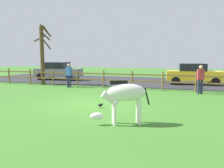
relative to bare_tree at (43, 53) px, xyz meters
name	(u,v)px	position (x,y,z in m)	size (l,w,h in m)	color
ground_plane	(91,104)	(6.08, -5.26, -2.35)	(60.00, 60.00, 0.00)	#3D7528
parking_asphalt	(133,81)	(6.08, 4.04, -2.33)	(28.00, 7.40, 0.05)	#2D2D33
paddock_fence	(117,78)	(5.91, -0.26, -1.67)	(21.76, 0.11, 1.20)	brown
bare_tree	(43,53)	(0.00, 0.00, 0.00)	(1.26, 1.24, 4.44)	#513A23
zebra	(124,96)	(8.27, -7.80, -1.43)	(1.81, 1.05, 1.41)	white
crow_on_grass	(100,105)	(6.78, -5.93, -2.23)	(0.21, 0.10, 0.20)	black
parked_car_yellow	(193,74)	(10.83, 3.31, -1.51)	(4.13, 2.15, 1.56)	yellow
parked_car_grey	(58,71)	(-0.57, 3.14, -1.51)	(4.14, 2.18, 1.56)	slate
visitor_left_of_tree	(69,74)	(2.56, -0.78, -1.45)	(0.38, 0.26, 1.64)	#232847
visitor_right_of_tree	(200,78)	(11.03, -0.89, -1.45)	(0.40, 0.30, 1.64)	#232847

